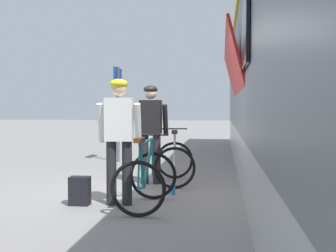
{
  "coord_description": "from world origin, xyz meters",
  "views": [
    {
      "loc": [
        1.41,
        -6.35,
        1.35
      ],
      "look_at": [
        0.49,
        0.68,
        1.05
      ],
      "focal_mm": 44.12,
      "sensor_mm": 36.0,
      "label": 1
    }
  ],
  "objects_px": {
    "cyclist_far_in_dark": "(151,125)",
    "water_bottle_by_the_backpack": "(74,197)",
    "water_bottle_near_the_bikes": "(173,189)",
    "platform_sign_post": "(118,98)",
    "backpack_on_platform": "(80,191)",
    "cyclist_near_in_white": "(119,130)",
    "bicycle_far_white": "(175,161)",
    "bicycle_near_teal": "(146,178)"
  },
  "relations": [
    {
      "from": "water_bottle_by_the_backpack",
      "to": "cyclist_far_in_dark",
      "type": "bearing_deg",
      "value": 65.95
    },
    {
      "from": "cyclist_far_in_dark",
      "to": "bicycle_far_white",
      "type": "relative_size",
      "value": 1.54
    },
    {
      "from": "cyclist_near_in_white",
      "to": "platform_sign_post",
      "type": "height_order",
      "value": "platform_sign_post"
    },
    {
      "from": "cyclist_near_in_white",
      "to": "water_bottle_near_the_bikes",
      "type": "relative_size",
      "value": 9.23
    },
    {
      "from": "water_bottle_near_the_bikes",
      "to": "platform_sign_post",
      "type": "xyz_separation_m",
      "value": [
        -1.86,
        3.8,
        1.53
      ]
    },
    {
      "from": "cyclist_near_in_white",
      "to": "bicycle_far_white",
      "type": "distance_m",
      "value": 1.94
    },
    {
      "from": "bicycle_far_white",
      "to": "water_bottle_near_the_bikes",
      "type": "bearing_deg",
      "value": -85.01
    },
    {
      "from": "bicycle_near_teal",
      "to": "water_bottle_by_the_backpack",
      "type": "height_order",
      "value": "bicycle_near_teal"
    },
    {
      "from": "bicycle_near_teal",
      "to": "water_bottle_near_the_bikes",
      "type": "distance_m",
      "value": 0.97
    },
    {
      "from": "backpack_on_platform",
      "to": "bicycle_far_white",
      "type": "bearing_deg",
      "value": 56.3
    },
    {
      "from": "bicycle_far_white",
      "to": "bicycle_near_teal",
      "type": "bearing_deg",
      "value": -95.51
    },
    {
      "from": "platform_sign_post",
      "to": "water_bottle_near_the_bikes",
      "type": "bearing_deg",
      "value": -63.98
    },
    {
      "from": "cyclist_near_in_white",
      "to": "backpack_on_platform",
      "type": "distance_m",
      "value": 1.02
    },
    {
      "from": "cyclist_near_in_white",
      "to": "cyclist_far_in_dark",
      "type": "xyz_separation_m",
      "value": [
        0.16,
        1.66,
        0.0
      ]
    },
    {
      "from": "water_bottle_by_the_backpack",
      "to": "bicycle_near_teal",
      "type": "bearing_deg",
      "value": -0.6
    },
    {
      "from": "bicycle_near_teal",
      "to": "bicycle_far_white",
      "type": "relative_size",
      "value": 0.95
    },
    {
      "from": "cyclist_far_in_dark",
      "to": "backpack_on_platform",
      "type": "distance_m",
      "value": 2.07
    },
    {
      "from": "cyclist_far_in_dark",
      "to": "cyclist_near_in_white",
      "type": "bearing_deg",
      "value": -95.47
    },
    {
      "from": "cyclist_far_in_dark",
      "to": "water_bottle_by_the_backpack",
      "type": "bearing_deg",
      "value": -114.05
    },
    {
      "from": "bicycle_far_white",
      "to": "cyclist_near_in_white",
      "type": "bearing_deg",
      "value": -108.49
    },
    {
      "from": "cyclist_near_in_white",
      "to": "bicycle_far_white",
      "type": "bearing_deg",
      "value": 71.51
    },
    {
      "from": "water_bottle_near_the_bikes",
      "to": "platform_sign_post",
      "type": "relative_size",
      "value": 0.08
    },
    {
      "from": "cyclist_near_in_white",
      "to": "cyclist_far_in_dark",
      "type": "distance_m",
      "value": 1.66
    },
    {
      "from": "water_bottle_near_the_bikes",
      "to": "platform_sign_post",
      "type": "bearing_deg",
      "value": 116.02
    },
    {
      "from": "cyclist_near_in_white",
      "to": "water_bottle_by_the_backpack",
      "type": "height_order",
      "value": "cyclist_near_in_white"
    },
    {
      "from": "cyclist_near_in_white",
      "to": "bicycle_near_teal",
      "type": "distance_m",
      "value": 0.78
    },
    {
      "from": "platform_sign_post",
      "to": "cyclist_near_in_white",
      "type": "bearing_deg",
      "value": -75.4
    },
    {
      "from": "cyclist_near_in_white",
      "to": "bicycle_far_white",
      "type": "xyz_separation_m",
      "value": [
        0.58,
        1.74,
        -0.65
      ]
    },
    {
      "from": "water_bottle_by_the_backpack",
      "to": "water_bottle_near_the_bikes",
      "type": "bearing_deg",
      "value": 33.97
    },
    {
      "from": "cyclist_far_in_dark",
      "to": "water_bottle_by_the_backpack",
      "type": "height_order",
      "value": "cyclist_far_in_dark"
    },
    {
      "from": "cyclist_near_in_white",
      "to": "bicycle_far_white",
      "type": "relative_size",
      "value": 1.54
    },
    {
      "from": "bicycle_far_white",
      "to": "water_bottle_by_the_backpack",
      "type": "distance_m",
      "value": 2.22
    },
    {
      "from": "cyclist_far_in_dark",
      "to": "backpack_on_platform",
      "type": "height_order",
      "value": "cyclist_far_in_dark"
    },
    {
      "from": "bicycle_near_teal",
      "to": "backpack_on_platform",
      "type": "bearing_deg",
      "value": 178.23
    },
    {
      "from": "water_bottle_near_the_bikes",
      "to": "platform_sign_post",
      "type": "height_order",
      "value": "platform_sign_post"
    },
    {
      "from": "backpack_on_platform",
      "to": "water_bottle_by_the_backpack",
      "type": "relative_size",
      "value": 1.68
    },
    {
      "from": "bicycle_near_teal",
      "to": "bicycle_far_white",
      "type": "height_order",
      "value": "same"
    },
    {
      "from": "backpack_on_platform",
      "to": "cyclist_far_in_dark",
      "type": "bearing_deg",
      "value": 66.01
    },
    {
      "from": "cyclist_far_in_dark",
      "to": "bicycle_far_white",
      "type": "bearing_deg",
      "value": 10.83
    },
    {
      "from": "cyclist_far_in_dark",
      "to": "platform_sign_post",
      "type": "bearing_deg",
      "value": 114.86
    },
    {
      "from": "backpack_on_platform",
      "to": "platform_sign_post",
      "type": "relative_size",
      "value": 0.17
    },
    {
      "from": "backpack_on_platform",
      "to": "platform_sign_post",
      "type": "bearing_deg",
      "value": 95.87
    }
  ]
}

